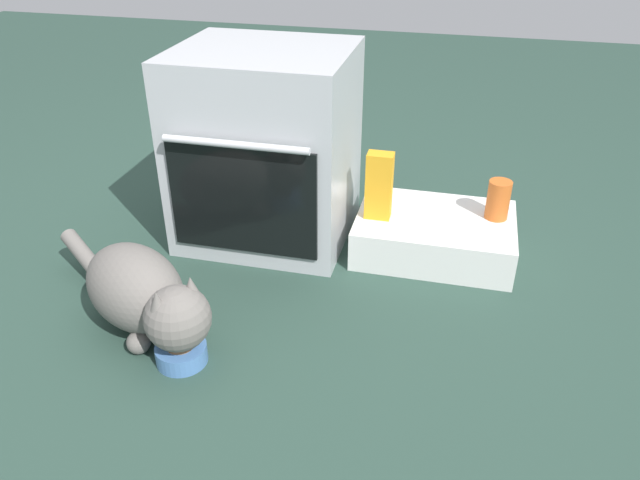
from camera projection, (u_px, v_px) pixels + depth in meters
The scene contains 7 objects.
ground at pixel (242, 286), 2.07m from camera, with size 8.00×8.00×0.00m, color #284238.
oven at pixel (266, 147), 2.22m from camera, with size 0.60×0.58×0.69m.
pantry_cabinet at pixel (434, 234), 2.23m from camera, with size 0.55×0.40×0.14m, color white.
food_bowl at pixel (181, 352), 1.74m from camera, with size 0.15×0.15×0.09m.
cat at pixel (143, 293), 1.80m from camera, with size 0.70×0.50×0.27m.
juice_carton at pixel (379, 186), 2.13m from camera, with size 0.09×0.06×0.24m, color orange.
sauce_jar at pixel (498, 200), 2.15m from camera, with size 0.08×0.08×0.14m, color #D16023.
Camera 1 is at (0.66, -1.59, 1.19)m, focal length 34.67 mm.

